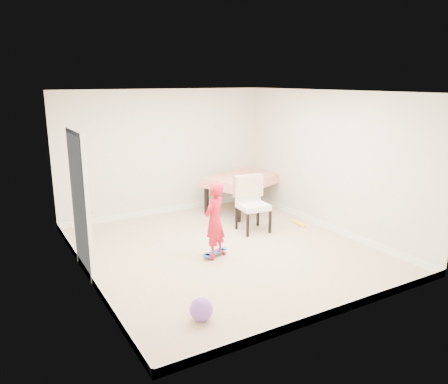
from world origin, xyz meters
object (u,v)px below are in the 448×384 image
dining_chair (253,204)px  skateboard (215,254)px  dining_table (244,193)px  balloon (201,310)px  child (215,222)px

dining_chair → skateboard: size_ratio=2.03×
dining_table → balloon: (-2.88, -3.58, -0.25)m
skateboard → balloon: balloon is taller
dining_table → dining_chair: dining_chair is taller
skateboard → dining_table: bearing=29.1°
dining_table → skateboard: 2.69m
child → balloon: (-1.04, -1.56, -0.46)m
skateboard → dining_chair: bearing=12.0°
child → dining_chair: bearing=-177.6°
child → dining_table: bearing=-161.6°
skateboard → child: child is taller
dining_table → balloon: bearing=-149.1°
skateboard → child: bearing=-138.1°
dining_chair → balloon: (-2.29, -2.33, -0.38)m
child → balloon: child is taller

